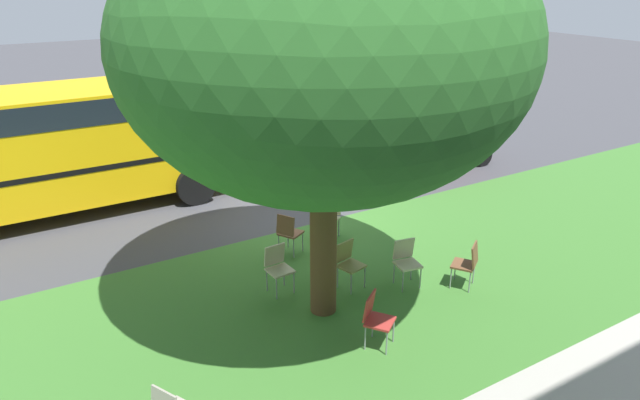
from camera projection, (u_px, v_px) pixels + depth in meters
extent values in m
plane|color=#424247|center=(295.00, 224.00, 13.08)|extent=(80.00, 80.00, 0.00)
cube|color=#3D752D|center=(378.00, 286.00, 10.54)|extent=(48.00, 6.00, 0.01)
cylinder|color=brown|center=(323.00, 232.00, 9.27)|extent=(0.44, 0.44, 2.94)
ellipsoid|color=#2D6B28|center=(324.00, 48.00, 8.17)|extent=(5.99, 5.99, 4.43)
cube|color=brown|center=(291.00, 233.00, 11.63)|extent=(0.55, 0.56, 0.04)
cube|color=brown|center=(285.00, 225.00, 11.39)|extent=(0.27, 0.39, 0.40)
cylinder|color=gray|center=(303.00, 242.00, 11.77)|extent=(0.02, 0.02, 0.42)
cylinder|color=gray|center=(288.00, 238.00, 11.93)|extent=(0.02, 0.02, 0.42)
cylinder|color=gray|center=(294.00, 248.00, 11.49)|extent=(0.02, 0.02, 0.42)
cylinder|color=gray|center=(279.00, 244.00, 11.66)|extent=(0.02, 0.02, 0.42)
cube|color=beige|center=(408.00, 265.00, 10.39)|extent=(0.48, 0.47, 0.04)
cube|color=beige|center=(404.00, 249.00, 10.46)|extent=(0.41, 0.15, 0.40)
cylinder|color=gray|center=(403.00, 282.00, 10.27)|extent=(0.02, 0.02, 0.42)
cylinder|color=gray|center=(420.00, 278.00, 10.39)|extent=(0.02, 0.02, 0.42)
cylinder|color=gray|center=(394.00, 273.00, 10.56)|extent=(0.02, 0.02, 0.42)
cylinder|color=gray|center=(411.00, 270.00, 10.68)|extent=(0.02, 0.02, 0.42)
cube|color=brown|center=(463.00, 265.00, 10.39)|extent=(0.57, 0.57, 0.04)
cube|color=brown|center=(475.00, 255.00, 10.23)|extent=(0.38, 0.29, 0.40)
cylinder|color=gray|center=(455.00, 270.00, 10.69)|extent=(0.02, 0.02, 0.42)
cylinder|color=gray|center=(451.00, 278.00, 10.39)|extent=(0.02, 0.02, 0.42)
cylinder|color=gray|center=(474.00, 273.00, 10.56)|extent=(0.02, 0.02, 0.42)
cylinder|color=gray|center=(470.00, 282.00, 10.26)|extent=(0.02, 0.02, 0.42)
cube|color=olive|center=(351.00, 266.00, 10.34)|extent=(0.50, 0.48, 0.04)
cube|color=olive|center=(344.00, 251.00, 10.37)|extent=(0.41, 0.17, 0.40)
cylinder|color=gray|center=(351.00, 284.00, 10.20)|extent=(0.02, 0.02, 0.42)
cylinder|color=gray|center=(365.00, 277.00, 10.43)|extent=(0.02, 0.02, 0.42)
cylinder|color=gray|center=(338.00, 277.00, 10.43)|extent=(0.02, 0.02, 0.42)
cylinder|color=gray|center=(351.00, 270.00, 10.66)|extent=(0.02, 0.02, 0.42)
cube|color=beige|center=(280.00, 271.00, 10.19)|extent=(0.44, 0.43, 0.04)
cube|color=beige|center=(274.00, 255.00, 10.24)|extent=(0.40, 0.11, 0.40)
cylinder|color=gray|center=(277.00, 289.00, 10.05)|extent=(0.02, 0.02, 0.42)
cylinder|color=gray|center=(294.00, 283.00, 10.24)|extent=(0.02, 0.02, 0.42)
cylinder|color=gray|center=(267.00, 281.00, 10.31)|extent=(0.02, 0.02, 0.42)
cylinder|color=gray|center=(284.00, 275.00, 10.50)|extent=(0.02, 0.02, 0.42)
cube|color=#B7332D|center=(380.00, 322.00, 8.72)|extent=(0.57, 0.57, 0.04)
cube|color=#B7332D|center=(369.00, 306.00, 8.70)|extent=(0.37, 0.30, 0.40)
cylinder|color=gray|center=(387.00, 343.00, 8.59)|extent=(0.02, 0.02, 0.42)
cylinder|color=gray|center=(393.00, 330.00, 8.90)|extent=(0.02, 0.02, 0.42)
cylinder|color=gray|center=(365.00, 338.00, 8.72)|extent=(0.02, 0.02, 0.42)
cylinder|color=gray|center=(373.00, 325.00, 9.02)|extent=(0.02, 0.02, 0.42)
cube|color=beige|center=(328.00, 219.00, 12.29)|extent=(0.56, 0.57, 0.04)
cube|color=beige|center=(332.00, 205.00, 12.35)|extent=(0.28, 0.39, 0.40)
cylinder|color=gray|center=(317.00, 230.00, 12.31)|extent=(0.02, 0.02, 0.42)
cylinder|color=gray|center=(332.00, 233.00, 12.16)|extent=(0.02, 0.02, 0.42)
cylinder|color=gray|center=(324.00, 224.00, 12.59)|extent=(0.02, 0.02, 0.42)
cylinder|color=gray|center=(339.00, 227.00, 12.44)|extent=(0.02, 0.02, 0.42)
cube|color=maroon|center=(427.00, 143.00, 16.71)|extent=(3.70, 1.64, 0.76)
cube|color=#1E232B|center=(433.00, 121.00, 16.54)|extent=(1.90, 1.44, 0.64)
cylinder|color=black|center=(408.00, 172.00, 15.49)|extent=(0.60, 0.18, 0.60)
cylinder|color=black|center=(370.00, 155.00, 16.88)|extent=(0.60, 0.18, 0.60)
cylinder|color=black|center=(483.00, 156.00, 16.83)|extent=(0.60, 0.18, 0.60)
cylinder|color=black|center=(442.00, 142.00, 18.21)|extent=(0.60, 0.18, 0.60)
cube|color=black|center=(1.00, 167.00, 12.83)|extent=(10.30, 2.46, 0.12)
cylinder|color=black|center=(195.00, 185.00, 14.05)|extent=(0.96, 0.28, 0.96)
cylinder|color=black|center=(164.00, 158.00, 16.05)|extent=(0.96, 0.28, 0.96)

